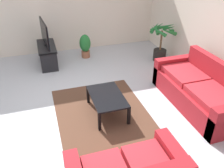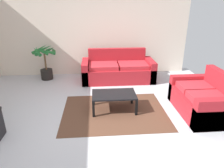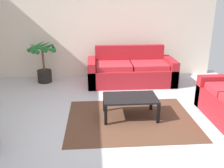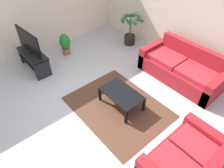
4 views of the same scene
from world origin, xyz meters
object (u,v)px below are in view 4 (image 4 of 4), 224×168
(tv_stand, at_px, (34,59))
(potted_plant_small, at_px, (65,43))
(couch_main, at_px, (181,69))
(coffee_table, at_px, (121,94))
(couch_loveseat, at_px, (186,164))
(tv, at_px, (29,42))
(potted_palm, at_px, (130,29))

(tv_stand, height_order, potted_plant_small, potted_plant_small)
(couch_main, bearing_deg, coffee_table, -98.83)
(coffee_table, height_order, potted_plant_small, potted_plant_small)
(tv_stand, bearing_deg, couch_loveseat, 7.95)
(coffee_table, bearing_deg, couch_main, 81.17)
(tv, bearing_deg, couch_loveseat, 7.91)
(couch_main, height_order, coffee_table, couch_main)
(tv, bearing_deg, tv_stand, -85.02)
(potted_palm, xyz_separation_m, potted_plant_small, (-0.83, -1.92, -0.16))
(couch_main, relative_size, potted_plant_small, 3.17)
(couch_main, distance_m, tv, 3.97)
(potted_plant_small, bearing_deg, couch_loveseat, -5.48)
(couch_loveseat, xyz_separation_m, potted_palm, (-3.72, 2.36, 0.22))
(couch_main, bearing_deg, tv, -136.72)
(tv_stand, distance_m, potted_plant_small, 1.06)
(couch_loveseat, xyz_separation_m, potted_plant_small, (-4.55, 0.44, 0.06))
(potted_palm, bearing_deg, potted_plant_small, -113.49)
(tv, bearing_deg, couch_main, 43.28)
(tv_stand, bearing_deg, potted_palm, 76.59)
(couch_loveseat, relative_size, tv_stand, 1.30)
(couch_loveseat, distance_m, coffee_table, 1.86)
(coffee_table, bearing_deg, potted_plant_small, 176.35)
(couch_main, distance_m, potted_palm, 2.18)
(couch_main, relative_size, tv_stand, 1.91)
(coffee_table, bearing_deg, couch_loveseat, -8.13)
(potted_plant_small, bearing_deg, potted_palm, 66.51)
(tv_stand, bearing_deg, potted_plant_small, 96.76)
(couch_loveseat, relative_size, potted_palm, 1.38)
(couch_loveseat, height_order, potted_plant_small, couch_loveseat)
(couch_loveseat, xyz_separation_m, tv_stand, (-4.43, -0.62, 0.04))
(tv_stand, xyz_separation_m, tv, (-0.00, 0.00, 0.52))
(tv, xyz_separation_m, potted_palm, (0.71, 2.97, -0.34))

